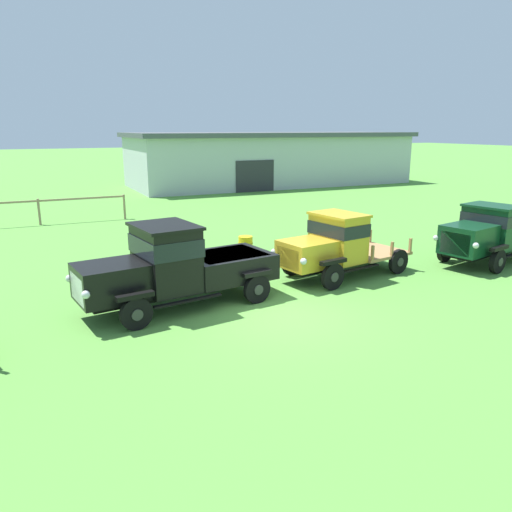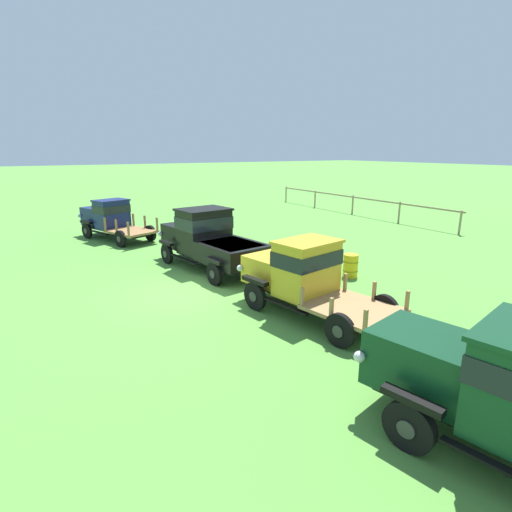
{
  "view_description": "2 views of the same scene",
  "coord_description": "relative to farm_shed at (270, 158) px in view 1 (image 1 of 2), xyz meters",
  "views": [
    {
      "loc": [
        -5.8,
        -10.97,
        4.8
      ],
      "look_at": [
        0.49,
        2.41,
        1.0
      ],
      "focal_mm": 35.0,
      "sensor_mm": 36.0,
      "label": 1
    },
    {
      "loc": [
        11.86,
        -4.43,
        4.55
      ],
      "look_at": [
        0.49,
        2.41,
        1.0
      ],
      "focal_mm": 28.0,
      "sensor_mm": 36.0,
      "label": 2
    }
  ],
  "objects": [
    {
      "name": "vintage_truck_midrow_center",
      "position": [
        -10.97,
        -26.35,
        -1.12
      ],
      "size": [
        5.09,
        2.75,
        2.13
      ],
      "color": "black",
      "rests_on": "ground"
    },
    {
      "name": "ground_plane",
      "position": [
        -14.18,
        -28.62,
        -2.24
      ],
      "size": [
        240.0,
        240.0,
        0.0
      ],
      "primitive_type": "plane",
      "color": "#518E38"
    },
    {
      "name": "oil_drum_beside_row",
      "position": [
        -12.55,
        -22.85,
        -1.81
      ],
      "size": [
        0.56,
        0.56,
        0.86
      ],
      "color": "gold",
      "rests_on": "ground"
    },
    {
      "name": "vintage_truck_far_side",
      "position": [
        -4.94,
        -27.15,
        -1.11
      ],
      "size": [
        5.41,
        3.0,
        2.11
      ],
      "color": "black",
      "rests_on": "ground"
    },
    {
      "name": "vintage_truck_second_in_line",
      "position": [
        -16.39,
        -26.79,
        -1.08
      ],
      "size": [
        5.75,
        2.86,
        2.32
      ],
      "color": "black",
      "rests_on": "ground"
    },
    {
      "name": "farm_shed",
      "position": [
        0.0,
        0.0,
        0.0
      ],
      "size": [
        24.32,
        9.65,
        4.44
      ],
      "color": "#B2B7BC",
      "rests_on": "ground"
    }
  ]
}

